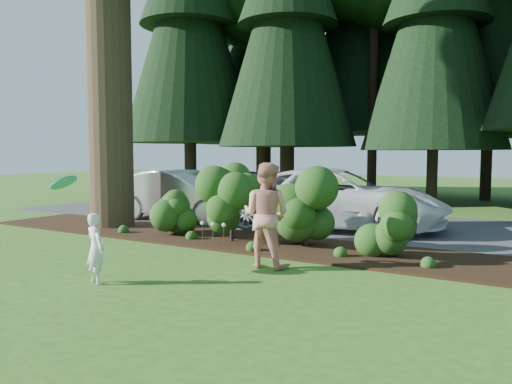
{
  "coord_description": "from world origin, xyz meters",
  "views": [
    {
      "loc": [
        6.33,
        -6.6,
        2.11
      ],
      "look_at": [
        0.91,
        2.29,
        1.3
      ],
      "focal_mm": 35.0,
      "sensor_mm": 36.0,
      "label": 1
    }
  ],
  "objects_px": {
    "car_dark_suv": "(302,192)",
    "adult": "(266,215)",
    "car_silver_wagon": "(184,195)",
    "car_white_suv": "(336,198)",
    "child": "(96,248)",
    "frisbee": "(63,183)"
  },
  "relations": [
    {
      "from": "car_dark_suv",
      "to": "adult",
      "type": "relative_size",
      "value": 2.53
    },
    {
      "from": "car_silver_wagon",
      "to": "car_white_suv",
      "type": "bearing_deg",
      "value": -82.52
    },
    {
      "from": "car_white_suv",
      "to": "car_dark_suv",
      "type": "bearing_deg",
      "value": 29.21
    },
    {
      "from": "car_white_suv",
      "to": "child",
      "type": "distance_m",
      "value": 7.47
    },
    {
      "from": "car_white_suv",
      "to": "frisbee",
      "type": "height_order",
      "value": "frisbee"
    },
    {
      "from": "car_silver_wagon",
      "to": "adult",
      "type": "height_order",
      "value": "adult"
    },
    {
      "from": "car_white_suv",
      "to": "child",
      "type": "bearing_deg",
      "value": 161.41
    },
    {
      "from": "car_white_suv",
      "to": "frisbee",
      "type": "xyz_separation_m",
      "value": [
        -2.12,
        -7.2,
        0.74
      ]
    },
    {
      "from": "car_silver_wagon",
      "to": "child",
      "type": "xyz_separation_m",
      "value": [
        3.58,
        -6.57,
        -0.23
      ]
    },
    {
      "from": "car_white_suv",
      "to": "adult",
      "type": "bearing_deg",
      "value": 177.53
    },
    {
      "from": "adult",
      "to": "frisbee",
      "type": "height_order",
      "value": "adult"
    },
    {
      "from": "car_dark_suv",
      "to": "adult",
      "type": "height_order",
      "value": "adult"
    },
    {
      "from": "child",
      "to": "car_dark_suv",
      "type": "bearing_deg",
      "value": -66.78
    },
    {
      "from": "car_dark_suv",
      "to": "frisbee",
      "type": "xyz_separation_m",
      "value": [
        0.47,
        -10.39,
        0.86
      ]
    },
    {
      "from": "car_silver_wagon",
      "to": "child",
      "type": "distance_m",
      "value": 7.49
    },
    {
      "from": "adult",
      "to": "child",
      "type": "bearing_deg",
      "value": 51.43
    },
    {
      "from": "car_silver_wagon",
      "to": "car_dark_suv",
      "type": "height_order",
      "value": "car_silver_wagon"
    },
    {
      "from": "car_silver_wagon",
      "to": "frisbee",
      "type": "relative_size",
      "value": 9.98
    },
    {
      "from": "frisbee",
      "to": "child",
      "type": "bearing_deg",
      "value": -10.21
    },
    {
      "from": "car_white_suv",
      "to": "car_dark_suv",
      "type": "xyz_separation_m",
      "value": [
        -2.59,
        3.2,
        -0.12
      ]
    },
    {
      "from": "child",
      "to": "adult",
      "type": "bearing_deg",
      "value": -110.52
    },
    {
      "from": "car_dark_suv",
      "to": "frisbee",
      "type": "height_order",
      "value": "frisbee"
    }
  ]
}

